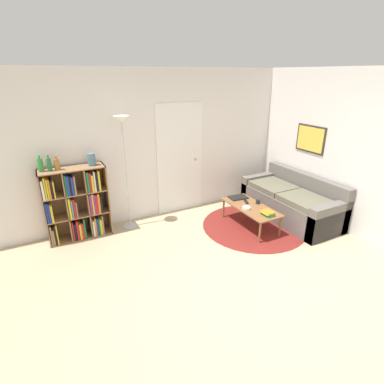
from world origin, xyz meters
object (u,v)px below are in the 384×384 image
object	(u,v)px
floor_lamp	(123,140)
cup	(258,202)
coffee_table	(251,208)
bottle_left	(40,165)
couch	(292,202)
bowl	(246,208)
vase_on_shelf	(92,159)
laptop	(238,197)
bottle_middle	(49,164)
bottle_right	(57,164)
bookshelf	(76,204)

from	to	relation	value
floor_lamp	cup	bearing A→B (deg)	-24.93
coffee_table	bottle_left	size ratio (longest dim) A/B	4.58
couch	cup	bearing A→B (deg)	173.28
coffee_table	bowl	xyz separation A→B (m)	(-0.14, -0.05, 0.06)
cup	vase_on_shelf	world-z (taller)	vase_on_shelf
laptop	bottle_left	xyz separation A→B (m)	(-3.09, 0.64, 0.88)
couch	bottle_middle	bearing A→B (deg)	164.64
couch	bottle_right	world-z (taller)	bottle_right
bottle_right	floor_lamp	bearing A→B (deg)	-2.07
couch	bottle_middle	size ratio (longest dim) A/B	7.75
coffee_table	bottle_left	xyz separation A→B (m)	(-3.06, 1.04, 0.93)
bottle_left	vase_on_shelf	size ratio (longest dim) A/B	1.28
vase_on_shelf	bottle_right	bearing A→B (deg)	-178.47
floor_lamp	cup	size ratio (longest dim) A/B	24.78
coffee_table	vase_on_shelf	size ratio (longest dim) A/B	5.86
bookshelf	bottle_right	world-z (taller)	bottle_right
couch	bottle_middle	distance (m)	4.14
bookshelf	coffee_table	size ratio (longest dim) A/B	1.06
bottle_left	bottle_right	bearing A→B (deg)	-7.98
cup	bottle_left	world-z (taller)	bottle_left
couch	bowl	xyz separation A→B (m)	(-1.07, 0.00, 0.11)
bowl	cup	distance (m)	0.33
coffee_table	floor_lamp	bearing A→B (deg)	152.11
couch	bowl	distance (m)	1.07
bookshelf	vase_on_shelf	distance (m)	0.76
bottle_left	bottle_middle	bearing A→B (deg)	-15.63
bowl	bottle_right	xyz separation A→B (m)	(-2.71, 1.06, 0.86)
floor_lamp	vase_on_shelf	world-z (taller)	floor_lamp
bowl	vase_on_shelf	xyz separation A→B (m)	(-2.21, 1.08, 0.86)
laptop	cup	distance (m)	0.40
couch	bowl	world-z (taller)	couch
bottle_left	bottle_middle	size ratio (longest dim) A/B	1.01
vase_on_shelf	bowl	bearing A→B (deg)	-25.97
bottle_left	bottle_right	world-z (taller)	bottle_left
coffee_table	cup	world-z (taller)	cup
bottle_middle	bottle_right	world-z (taller)	bottle_middle
vase_on_shelf	bookshelf	bearing A→B (deg)	-179.09
cup	bottle_left	bearing A→B (deg)	162.72
laptop	bottle_left	distance (m)	3.28
bookshelf	bottle_middle	size ratio (longest dim) A/B	4.91
bottle_middle	bookshelf	bearing A→B (deg)	1.96
laptop	bottle_right	distance (m)	3.06
laptop	bottle_right	bearing A→B (deg)	168.11
laptop	bowl	bearing A→B (deg)	-109.97
bookshelf	vase_on_shelf	world-z (taller)	vase_on_shelf
floor_lamp	laptop	size ratio (longest dim) A/B	5.59
coffee_table	laptop	xyz separation A→B (m)	(0.03, 0.41, 0.05)
laptop	vase_on_shelf	xyz separation A→B (m)	(-2.38, 0.62, 0.87)
bowl	cup	world-z (taller)	cup
bowl	couch	bearing A→B (deg)	-0.08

